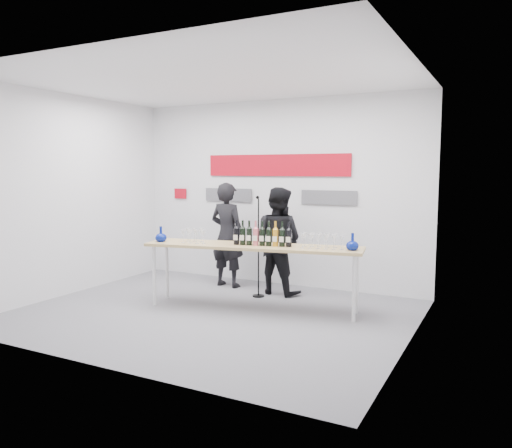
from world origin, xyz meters
name	(u,v)px	position (x,y,z in m)	size (l,w,h in m)	color
ground	(212,314)	(0.00, 0.00, 0.00)	(5.00, 5.00, 0.00)	slate
back_wall	(277,193)	(0.00, 2.00, 1.50)	(5.00, 0.04, 3.00)	silver
signage	(273,174)	(-0.06, 1.97, 1.81)	(3.38, 0.02, 0.79)	#AE0717
tasting_table	(253,250)	(0.37, 0.44, 0.81)	(2.99, 1.12, 0.88)	tan
wine_bottles	(262,233)	(0.51, 0.44, 1.04)	(0.79, 0.22, 0.33)	black
decanter_left	(161,234)	(-0.92, 0.13, 0.99)	(0.16, 0.16, 0.21)	navy
decanter_right	(352,242)	(1.68, 0.63, 0.99)	(0.16, 0.16, 0.21)	navy
glasses_left	(194,236)	(-0.45, 0.27, 0.97)	(0.39, 0.26, 0.18)	silver
glasses_right	(321,241)	(1.27, 0.60, 0.97)	(0.59, 0.30, 0.18)	silver
presenter_left	(227,235)	(-0.61, 1.44, 0.84)	(0.61, 0.40, 1.68)	black
presenter_right	(278,241)	(0.30, 1.39, 0.81)	(0.79, 0.61, 1.62)	black
mic_stand	(258,266)	(0.14, 1.06, 0.46)	(0.18, 0.18, 1.50)	black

